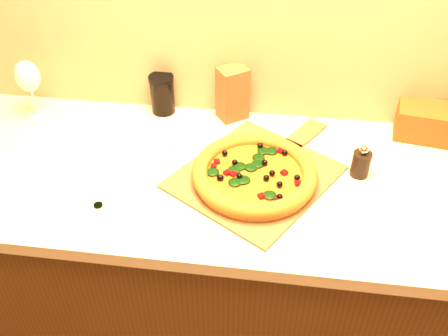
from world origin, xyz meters
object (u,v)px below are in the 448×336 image
at_px(pepper_grinder, 361,163).
at_px(dark_jar, 162,94).
at_px(pizza_peel, 258,174).
at_px(wine_glass, 28,78).
at_px(pizza, 254,174).

xyz_separation_m(pepper_grinder, dark_jar, (-0.63, 0.25, 0.03)).
height_order(pizza_peel, wine_glass, wine_glass).
distance_m(pizza, wine_glass, 0.79).
bearing_deg(pizza_peel, wine_glass, -163.79).
bearing_deg(pepper_grinder, wine_glass, 170.65).
height_order(pizza, dark_jar, dark_jar).
xyz_separation_m(pizza, dark_jar, (-0.33, 0.32, 0.04)).
bearing_deg(wine_glass, pizza_peel, -15.64).
xyz_separation_m(pizza_peel, pepper_grinder, (0.29, 0.04, 0.04)).
bearing_deg(dark_jar, pizza_peel, -40.22).
height_order(pizza_peel, pizza, pizza).
height_order(pizza_peel, pepper_grinder, pepper_grinder).
relative_size(pepper_grinder, dark_jar, 0.76).
xyz_separation_m(pizza, wine_glass, (-0.75, 0.25, 0.11)).
xyz_separation_m(pizza_peel, pizza, (-0.01, -0.03, 0.03)).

